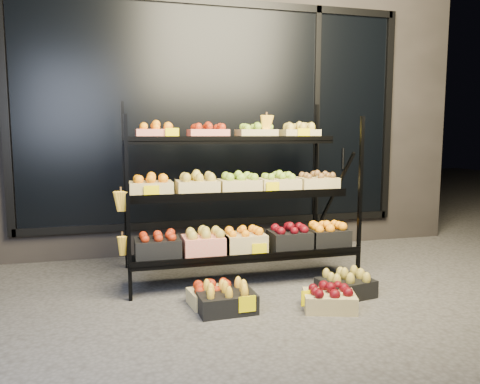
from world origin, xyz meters
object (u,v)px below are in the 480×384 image
object	(u,v)px
display_rack	(238,194)
floor_crate_midleft	(226,298)
floor_crate_left	(212,294)
floor_crate_midright	(329,298)

from	to	relation	value
display_rack	floor_crate_midleft	size ratio (longest dim) A/B	4.95
floor_crate_left	floor_crate_midright	bearing A→B (deg)	-30.31
display_rack	floor_crate_midleft	world-z (taller)	display_rack
display_rack	floor_crate_midleft	distance (m)	1.13
floor_crate_midleft	floor_crate_midright	bearing A→B (deg)	-14.85
display_rack	floor_crate_midright	world-z (taller)	display_rack
floor_crate_left	floor_crate_midright	world-z (taller)	floor_crate_midright
display_rack	floor_crate_left	bearing A→B (deg)	-120.72
display_rack	floor_crate_midright	size ratio (longest dim) A/B	4.79
floor_crate_left	floor_crate_midleft	bearing A→B (deg)	-74.26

